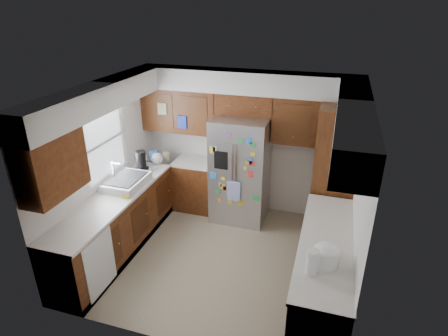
{
  "coord_description": "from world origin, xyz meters",
  "views": [
    {
      "loc": [
        1.41,
        -4.31,
        3.53
      ],
      "look_at": [
        -0.02,
        0.35,
        1.3
      ],
      "focal_mm": 30.0,
      "sensor_mm": 36.0,
      "label": 1
    }
  ],
  "objects": [
    {
      "name": "room_shell",
      "position": [
        -0.11,
        0.36,
        1.82
      ],
      "size": [
        3.64,
        3.24,
        2.52
      ],
      "color": "silver",
      "rests_on": "ground"
    },
    {
      "name": "bridge_cabinet",
      "position": [
        0.0,
        1.43,
        1.98
      ],
      "size": [
        0.96,
        0.34,
        0.35
      ],
      "primitive_type": "cube",
      "color": "#3E1B0B",
      "rests_on": "fridge"
    },
    {
      "name": "floor",
      "position": [
        0.0,
        0.0,
        0.0
      ],
      "size": [
        3.6,
        3.6,
        0.0
      ],
      "primitive_type": "plane",
      "color": "gray",
      "rests_on": "ground"
    },
    {
      "name": "pantry",
      "position": [
        1.5,
        1.15,
        1.07
      ],
      "size": [
        0.6,
        0.9,
        2.15
      ],
      "primitive_type": "cube",
      "color": "#3E1B0B",
      "rests_on": "ground"
    },
    {
      "name": "rice_cooker",
      "position": [
        1.5,
        -0.91,
        1.05
      ],
      "size": [
        0.29,
        0.28,
        0.24
      ],
      "color": "white",
      "rests_on": "right_counter_run"
    },
    {
      "name": "fridge_top_items",
      "position": [
        -0.04,
        1.4,
        2.27
      ],
      "size": [
        0.79,
        0.28,
        0.26
      ],
      "color": "#1526AA",
      "rests_on": "bridge_cabinet"
    },
    {
      "name": "sink_assembly",
      "position": [
        -1.5,
        0.1,
        0.99
      ],
      "size": [
        0.52,
        0.72,
        0.37
      ],
      "color": "silver",
      "rests_on": "left_counter_run"
    },
    {
      "name": "paper_towel",
      "position": [
        1.37,
        -1.1,
        1.06
      ],
      "size": [
        0.13,
        0.13,
        0.28
      ],
      "primitive_type": "cylinder",
      "color": "white",
      "rests_on": "right_counter_run"
    },
    {
      "name": "left_counter_run",
      "position": [
        -1.36,
        0.03,
        0.43
      ],
      "size": [
        1.36,
        3.2,
        0.92
      ],
      "color": "#3E1B0B",
      "rests_on": "ground"
    },
    {
      "name": "fridge",
      "position": [
        -0.0,
        1.2,
        0.9
      ],
      "size": [
        0.9,
        0.79,
        1.8
      ],
      "color": "#A5A5AA",
      "rests_on": "ground"
    },
    {
      "name": "left_counter_clutter",
      "position": [
        -1.48,
        0.8,
        1.05
      ],
      "size": [
        0.34,
        0.82,
        0.38
      ],
      "color": "black",
      "rests_on": "left_counter_run"
    },
    {
      "name": "right_counter_run",
      "position": [
        1.5,
        -0.47,
        0.42
      ],
      "size": [
        0.63,
        2.25,
        0.92
      ],
      "color": "#3E1B0B",
      "rests_on": "ground"
    }
  ]
}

